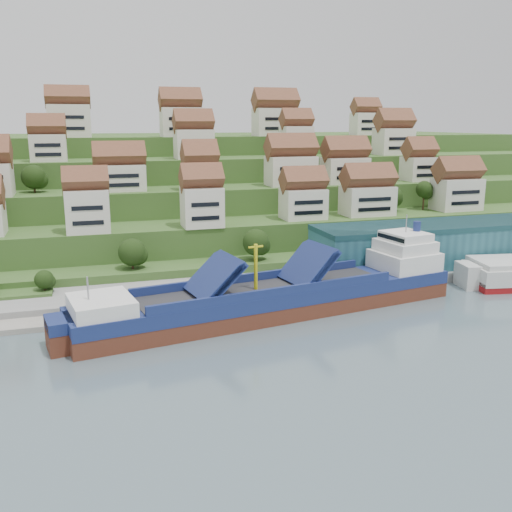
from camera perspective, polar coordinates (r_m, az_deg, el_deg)
name	(u,v)px	position (r m, az deg, el deg)	size (l,w,h in m)	color
ground	(248,315)	(108.42, -0.81, -5.96)	(300.00, 300.00, 0.00)	slate
quay	(315,281)	(128.01, 5.93, -2.48)	(180.00, 14.00, 2.20)	gray
hillside	(166,194)	(205.40, -8.94, 6.13)	(260.00, 128.00, 31.00)	#2D4C1E
hillside_village	(193,163)	(162.31, -6.32, 9.27)	(157.88, 63.92, 29.75)	silver
hillside_trees	(161,193)	(148.04, -9.44, 6.25)	(138.89, 61.69, 32.32)	#213A13
warehouse	(436,244)	(143.45, 17.55, 1.19)	(60.00, 15.00, 10.00)	#265B67
flagpole	(317,261)	(121.37, 6.09, -0.54)	(1.28, 0.16, 8.00)	gray
cargo_ship	(284,297)	(108.88, 2.82, -4.11)	(76.65, 24.10, 16.77)	#57291A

